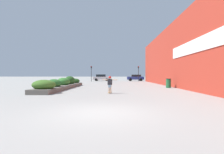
# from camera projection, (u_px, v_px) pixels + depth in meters

# --- Properties ---
(ground_plane) EXTENTS (300.00, 300.00, 0.00)m
(ground_plane) POSITION_uv_depth(u_px,v_px,m) (99.00, 113.00, 6.91)
(ground_plane) COLOR gray
(building_wall_right) EXTENTS (0.67, 40.82, 8.02)m
(building_wall_right) POSITION_uv_depth(u_px,v_px,m) (177.00, 54.00, 20.79)
(building_wall_right) COLOR #B23323
(building_wall_right) RESTS_ON ground_plane
(planter_box) EXTENTS (1.88, 12.77, 1.34)m
(planter_box) POSITION_uv_depth(u_px,v_px,m) (62.00, 84.00, 18.93)
(planter_box) COLOR #605B54
(planter_box) RESTS_ON ground_plane
(skateboard) EXTENTS (0.33, 0.66, 0.09)m
(skateboard) POSITION_uv_depth(u_px,v_px,m) (110.00, 93.00, 14.10)
(skateboard) COLOR olive
(skateboard) RESTS_ON ground_plane
(skateboarder) EXTENTS (1.22, 0.39, 1.33)m
(skateboarder) POSITION_uv_depth(u_px,v_px,m) (110.00, 82.00, 14.09)
(skateboarder) COLOR tan
(skateboarder) RESTS_ON skateboard
(trash_bin) EXTENTS (0.57, 0.57, 1.07)m
(trash_bin) POSITION_uv_depth(u_px,v_px,m) (168.00, 83.00, 20.20)
(trash_bin) COLOR #1E5B33
(trash_bin) RESTS_ON ground_plane
(car_leftmost) EXTENTS (4.18, 1.86, 1.57)m
(car_leftmost) POSITION_uv_depth(u_px,v_px,m) (136.00, 78.00, 43.70)
(car_leftmost) COLOR navy
(car_leftmost) RESTS_ON ground_plane
(car_center_left) EXTENTS (4.76, 1.93, 1.54)m
(car_center_left) POSITION_uv_depth(u_px,v_px,m) (168.00, 77.00, 47.45)
(car_center_left) COLOR #BCBCC1
(car_center_left) RESTS_ON ground_plane
(car_center_right) EXTENTS (4.24, 2.07, 1.62)m
(car_center_right) POSITION_uv_depth(u_px,v_px,m) (102.00, 78.00, 44.14)
(car_center_right) COLOR #BCBCC1
(car_center_right) RESTS_ON ground_plane
(traffic_light_left) EXTENTS (0.28, 0.30, 3.55)m
(traffic_light_left) POSITION_uv_depth(u_px,v_px,m) (91.00, 71.00, 40.70)
(traffic_light_left) COLOR black
(traffic_light_left) RESTS_ON ground_plane
(traffic_light_right) EXTENTS (0.28, 0.30, 3.51)m
(traffic_light_right) POSITION_uv_depth(u_px,v_px,m) (138.00, 71.00, 40.37)
(traffic_light_right) COLOR black
(traffic_light_right) RESTS_ON ground_plane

